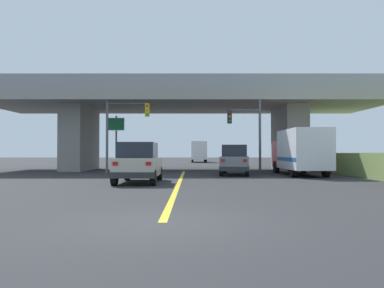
% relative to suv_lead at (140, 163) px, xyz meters
% --- Properties ---
extents(ground, '(160.00, 160.00, 0.00)m').
position_rel_suv_lead_xyz_m(ground, '(2.04, 13.86, -1.02)').
color(ground, '#2B2B2D').
extents(overpass_bridge, '(32.86, 10.55, 7.28)m').
position_rel_suv_lead_xyz_m(overpass_bridge, '(2.04, 13.86, 4.08)').
color(overpass_bridge, gray).
rests_on(overpass_bridge, ground).
extents(lane_divider_stripe, '(0.20, 22.48, 0.01)m').
position_rel_suv_lead_xyz_m(lane_divider_stripe, '(2.04, 0.12, -1.01)').
color(lane_divider_stripe, yellow).
rests_on(lane_divider_stripe, ground).
extents(suv_lead, '(2.04, 4.73, 2.02)m').
position_rel_suv_lead_xyz_m(suv_lead, '(0.00, 0.00, 0.00)').
color(suv_lead, '#B7B29E').
rests_on(suv_lead, ground).
extents(suv_crossing, '(2.45, 4.83, 2.02)m').
position_rel_suv_lead_xyz_m(suv_crossing, '(5.58, 6.57, -0.00)').
color(suv_crossing, slate).
rests_on(suv_crossing, ground).
extents(box_truck, '(2.33, 7.13, 3.00)m').
position_rel_suv_lead_xyz_m(box_truck, '(9.90, 6.26, 0.58)').
color(box_truck, red).
rests_on(box_truck, ground).
extents(traffic_signal_nearside, '(2.46, 0.36, 5.47)m').
position_rel_suv_lead_xyz_m(traffic_signal_nearside, '(6.84, 8.66, 2.34)').
color(traffic_signal_nearside, '#56595E').
rests_on(traffic_signal_nearside, ground).
extents(traffic_signal_farside, '(3.20, 0.36, 5.72)m').
position_rel_suv_lead_xyz_m(traffic_signal_farside, '(-2.50, 8.91, 2.66)').
color(traffic_signal_farside, '#56595E').
rests_on(traffic_signal_farside, ground).
extents(highway_sign, '(1.33, 0.17, 4.46)m').
position_rel_suv_lead_xyz_m(highway_sign, '(-3.39, 11.55, 2.20)').
color(highway_sign, '#56595E').
rests_on(highway_sign, ground).
extents(semi_truck_distant, '(2.33, 6.58, 3.18)m').
position_rel_suv_lead_xyz_m(semi_truck_distant, '(3.75, 40.46, 0.64)').
color(semi_truck_distant, red).
rests_on(semi_truck_distant, ground).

